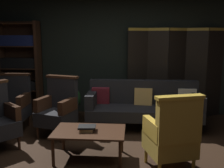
# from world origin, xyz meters

# --- Properties ---
(ground_plane) EXTENTS (10.00, 10.00, 0.00)m
(ground_plane) POSITION_xyz_m (0.00, 0.00, 0.00)
(ground_plane) COLOR black
(back_wall) EXTENTS (7.20, 0.10, 2.80)m
(back_wall) POSITION_xyz_m (0.00, 2.45, 1.40)
(back_wall) COLOR black
(back_wall) RESTS_ON ground_plane
(folding_screen) EXTENTS (2.09, 0.32, 1.90)m
(folding_screen) POSITION_xyz_m (1.28, 2.28, 0.99)
(folding_screen) COLOR black
(folding_screen) RESTS_ON ground_plane
(bookshelf) EXTENTS (0.90, 0.32, 2.05)m
(bookshelf) POSITION_xyz_m (-2.15, 2.19, 1.09)
(bookshelf) COLOR #382114
(bookshelf) RESTS_ON ground_plane
(velvet_couch) EXTENTS (2.12, 0.78, 0.88)m
(velvet_couch) POSITION_xyz_m (0.55, 1.45, 0.45)
(velvet_couch) COLOR #382114
(velvet_couch) RESTS_ON ground_plane
(coffee_table) EXTENTS (1.00, 0.64, 0.42)m
(coffee_table) POSITION_xyz_m (-0.26, 0.02, 0.37)
(coffee_table) COLOR #382114
(coffee_table) RESTS_ON ground_plane
(armchair_gilt_accent) EXTENTS (0.73, 0.73, 1.04)m
(armchair_gilt_accent) POSITION_xyz_m (0.85, -0.25, 0.49)
(armchair_gilt_accent) COLOR gold
(armchair_gilt_accent) RESTS_ON ground_plane
(armchair_wing_left) EXTENTS (0.72, 0.72, 1.04)m
(armchair_wing_left) POSITION_xyz_m (-0.96, 0.91, 0.49)
(armchair_wing_left) COLOR #382114
(armchair_wing_left) RESTS_ON ground_plane
(armchair_wing_far) EXTENTS (0.60, 0.59, 1.04)m
(armchair_wing_far) POSITION_xyz_m (-1.89, 1.16, 0.49)
(armchair_wing_far) COLOR #382114
(armchair_wing_far) RESTS_ON ground_plane
(potted_plant) EXTENTS (0.45, 0.45, 0.74)m
(potted_plant) POSITION_xyz_m (-0.92, 1.62, 0.42)
(potted_plant) COLOR brown
(potted_plant) RESTS_ON ground_plane
(book_tan_leather) EXTENTS (0.18, 0.18, 0.04)m
(book_tan_leather) POSITION_xyz_m (-0.29, 0.01, 0.44)
(book_tan_leather) COLOR #9E7A47
(book_tan_leather) RESTS_ON coffee_table
(book_black_cloth) EXTENTS (0.26, 0.21, 0.03)m
(book_black_cloth) POSITION_xyz_m (-0.29, 0.01, 0.48)
(book_black_cloth) COLOR black
(book_black_cloth) RESTS_ON book_tan_leather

